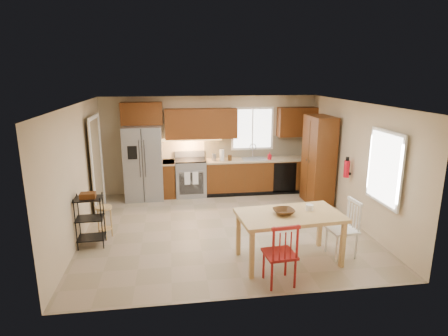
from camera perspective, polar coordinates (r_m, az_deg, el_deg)
name	(u,v)px	position (r m, az deg, el deg)	size (l,w,h in m)	color
floor	(224,227)	(7.73, 0.01, -9.04)	(5.50, 5.50, 0.00)	gray
ceiling	(224,104)	(7.12, 0.01, 9.78)	(5.50, 5.00, 0.02)	silver
wall_back	(211,145)	(9.75, -2.07, 3.58)	(5.50, 0.02, 2.50)	#CCB793
wall_front	(251,215)	(4.97, 4.10, -7.09)	(5.50, 0.02, 2.50)	#CCB793
wall_left	(78,173)	(7.46, -21.39, -0.76)	(0.02, 5.00, 2.50)	#CCB793
wall_right	(356,164)	(8.17, 19.48, 0.65)	(0.02, 5.00, 2.50)	#CCB793
refrigerator	(144,163)	(9.42, -12.14, 0.78)	(0.92, 0.75, 1.82)	gray
range_stove	(191,178)	(9.58, -5.10, -1.51)	(0.76, 0.63, 0.92)	gray
base_cabinet_narrow	(169,179)	(9.59, -8.39, -1.66)	(0.30, 0.60, 0.90)	#5A2D10
base_cabinet_run	(261,175)	(9.86, 5.64, -1.13)	(2.92, 0.60, 0.90)	#5A2D10
dishwasher	(285,178)	(9.73, 9.25, -1.45)	(0.60, 0.02, 0.78)	black
backsplash	(259,146)	(9.96, 5.35, 3.32)	(2.92, 0.03, 0.55)	beige
upper_over_fridge	(142,113)	(9.42, -12.44, 8.11)	(1.00, 0.35, 0.55)	#532A0D
upper_left_block	(201,124)	(9.46, -3.50, 6.76)	(1.80, 0.35, 0.75)	#532A0D
upper_right_block	(297,122)	(9.97, 11.07, 6.92)	(1.00, 0.35, 0.75)	#532A0D
window_back	(252,129)	(9.84, 4.34, 6.01)	(1.12, 0.04, 1.12)	white
sink	(254,160)	(9.71, 4.61, 1.15)	(0.62, 0.46, 0.16)	gray
undercab_glow	(190,140)	(9.48, -5.27, 4.33)	(1.60, 0.30, 0.01)	#FFBF66
soap_bottle	(270,156)	(9.68, 6.95, 1.87)	(0.09, 0.09, 0.19)	red
paper_towel	(222,155)	(9.48, -0.33, 1.98)	(0.12, 0.12, 0.28)	white
canister_steel	(214,157)	(9.46, -1.53, 1.65)	(0.11, 0.11, 0.18)	gray
canister_wood	(230,158)	(9.49, 0.89, 1.57)	(0.10, 0.10, 0.14)	#4D3114
pantry	(318,160)	(9.13, 14.18, 1.14)	(0.50, 0.95, 2.10)	#5A2D10
fire_extinguisher	(347,169)	(8.28, 18.19, -0.14)	(0.12, 0.12, 0.36)	red
window_right	(385,168)	(7.12, 23.31, 0.02)	(0.04, 1.02, 1.32)	white
doorway	(96,167)	(8.73, -18.90, 0.19)	(0.04, 0.95, 2.10)	#8C7A59
dining_table	(289,238)	(6.39, 9.84, -10.44)	(1.68, 0.95, 0.82)	#DFB16F
chair_red	(280,253)	(5.70, 8.48, -12.64)	(0.46, 0.46, 0.99)	#A11B18
chair_white	(342,229)	(6.74, 17.55, -8.80)	(0.46, 0.46, 0.99)	white
table_bowl	(284,214)	(6.20, 9.08, -6.99)	(0.34, 0.34, 0.08)	#4D3114
table_jar	(309,209)	(6.43, 12.87, -6.08)	(0.13, 0.13, 0.15)	white
bar_stool	(105,222)	(7.53, -17.69, -7.85)	(0.30, 0.30, 0.62)	#DFB16F
utility_cart	(90,221)	(7.20, -19.72, -7.61)	(0.48, 0.37, 0.96)	black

